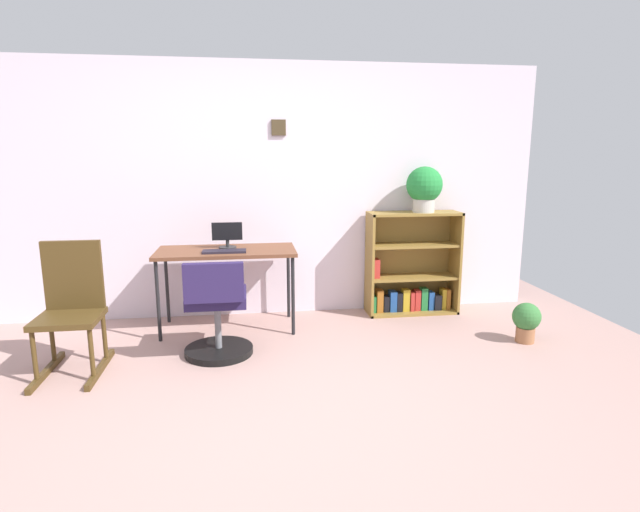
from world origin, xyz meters
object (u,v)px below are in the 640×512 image
monitor (227,235)px  office_chair (217,314)px  keyboard (224,251)px  potted_plant_floor (526,320)px  potted_plant_on_shelf (424,187)px  bookshelf_low (410,269)px  desk (226,256)px  rocking_chair (71,307)px

monitor → office_chair: bearing=-95.4°
keyboard → monitor: bearing=83.9°
monitor → potted_plant_floor: bearing=-17.4°
monitor → office_chair: size_ratio=0.34×
potted_plant_on_shelf → potted_plant_floor: 1.47m
keyboard → potted_plant_floor: bearing=-13.0°
bookshelf_low → potted_plant_floor: size_ratio=2.96×
bookshelf_low → office_chair: bearing=-153.5°
desk → bookshelf_low: (1.73, 0.25, -0.23)m
keyboard → bookshelf_low: bookshelf_low is taller
bookshelf_low → rocking_chair: bearing=-160.7°
monitor → rocking_chair: 1.37m
rocking_chair → desk: bearing=34.4°
rocking_chair → office_chair: bearing=4.7°
desk → bookshelf_low: size_ratio=1.21×
desk → office_chair: (-0.06, -0.64, -0.32)m
desk → rocking_chair: (-1.05, -0.72, -0.19)m
office_chair → bookshelf_low: size_ratio=0.79×
keyboard → bookshelf_low: bearing=12.1°
potted_plant_on_shelf → rocking_chair: bearing=-162.3°
office_chair → rocking_chair: (-0.99, -0.08, 0.13)m
potted_plant_floor → desk: bearing=164.2°
monitor → office_chair: (-0.07, -0.71, -0.49)m
keyboard → bookshelf_low: (1.74, 0.37, -0.29)m
desk → monitor: bearing=82.2°
monitor → rocking_chair: size_ratio=0.28×
keyboard → rocking_chair: (-1.04, -0.60, -0.25)m
keyboard → potted_plant_floor: size_ratio=1.09×
monitor → potted_plant_floor: monitor is taller
monitor → bookshelf_low: bookshelf_low is taller
monitor → rocking_chair: monitor is taller
office_chair → potted_plant_floor: size_ratio=2.34×
office_chair → potted_plant_floor: bearing=-1.1°
bookshelf_low → potted_plant_on_shelf: potted_plant_on_shelf is taller
desk → rocking_chair: size_ratio=1.29×
monitor → office_chair: 0.86m
rocking_chair → potted_plant_on_shelf: 3.10m
desk → bookshelf_low: bookshelf_low is taller
monitor → keyboard: monitor is taller
monitor → potted_plant_on_shelf: size_ratio=0.61×
keyboard → potted_plant_on_shelf: size_ratio=0.85×
keyboard → rocking_chair: rocking_chair is taller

